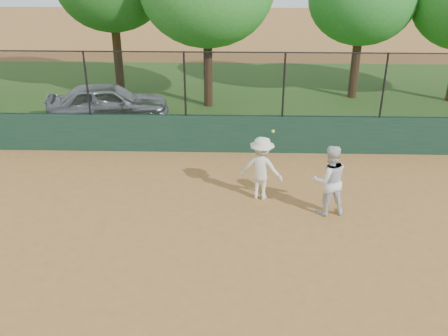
{
  "coord_description": "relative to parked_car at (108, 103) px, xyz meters",
  "views": [
    {
      "loc": [
        1.11,
        -8.71,
        6.36
      ],
      "look_at": [
        0.8,
        2.2,
        1.2
      ],
      "focal_mm": 40.0,
      "sensor_mm": 36.0,
      "label": 1
    }
  ],
  "objects": [
    {
      "name": "player_second",
      "position": [
        6.97,
        -6.37,
        0.16
      ],
      "size": [
        0.98,
        0.82,
        1.81
      ],
      "primitive_type": "imported",
      "rotation": [
        0.0,
        0.0,
        3.31
      ],
      "color": "silver",
      "rests_on": "ground"
    },
    {
      "name": "fence_assembly",
      "position": [
        3.58,
        -2.57,
        1.49
      ],
      "size": [
        26.0,
        0.06,
        2.0
      ],
      "color": "black",
      "rests_on": "back_wall"
    },
    {
      "name": "player_main",
      "position": [
        5.35,
        -5.64,
        0.11
      ],
      "size": [
        1.24,
        0.93,
        2.04
      ],
      "color": "beige",
      "rests_on": "ground"
    },
    {
      "name": "ground",
      "position": [
        3.61,
        -8.57,
        -0.74
      ],
      "size": [
        80.0,
        80.0,
        0.0
      ],
      "primitive_type": "plane",
      "color": "#A16933",
      "rests_on": "ground"
    },
    {
      "name": "parked_car",
      "position": [
        0.0,
        0.0,
        0.0
      ],
      "size": [
        4.62,
        2.55,
        1.49
      ],
      "primitive_type": "imported",
      "rotation": [
        0.0,
        0.0,
        1.76
      ],
      "color": "#A9ADB3",
      "rests_on": "ground"
    },
    {
      "name": "back_wall",
      "position": [
        3.61,
        -2.57,
        -0.14
      ],
      "size": [
        26.0,
        0.2,
        1.2
      ],
      "primitive_type": "cube",
      "color": "#183525",
      "rests_on": "ground"
    },
    {
      "name": "grass_strip",
      "position": [
        3.61,
        3.43,
        -0.74
      ],
      "size": [
        36.0,
        12.0,
        0.01
      ],
      "primitive_type": "cube",
      "color": "#2D581B",
      "rests_on": "ground"
    }
  ]
}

